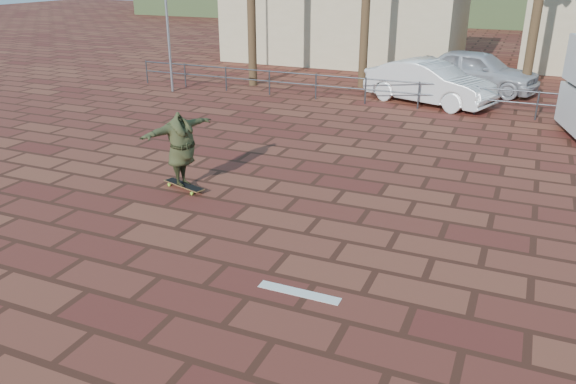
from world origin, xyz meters
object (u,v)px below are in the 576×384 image
object	(u,v)px
longboard	(184,185)
car_silver	(476,71)
car_white	(429,83)
skateboarder	(181,149)

from	to	relation	value
longboard	car_silver	bearing A→B (deg)	87.70
car_silver	car_white	bearing A→B (deg)	167.96
longboard	skateboarder	bearing A→B (deg)	-16.17
car_silver	car_white	xyz separation A→B (m)	(-1.39, -3.00, -0.05)
longboard	car_white	distance (m)	11.72
car_silver	car_white	world-z (taller)	car_silver
longboard	car_silver	distance (m)	15.00
skateboarder	car_white	bearing A→B (deg)	-5.25
car_white	car_silver	bearing A→B (deg)	-5.11
longboard	skateboarder	world-z (taller)	skateboarder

